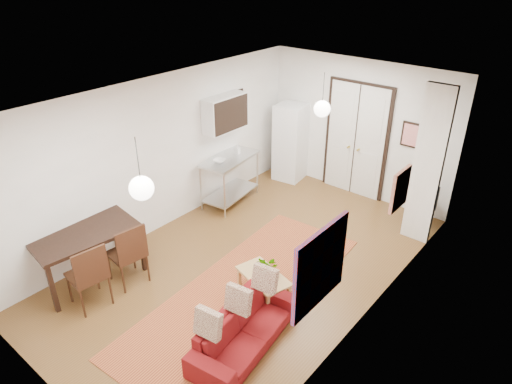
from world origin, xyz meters
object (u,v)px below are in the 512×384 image
Objects in this scene: kitchen_counter at (230,173)px; dining_chair_near at (131,245)px; dining_chair_far at (92,265)px; coffee_table at (263,278)px; sofa at (245,330)px; dining_table at (85,237)px; fridge at (290,142)px; black_side_chair at (426,198)px.

kitchen_counter is 1.29× the size of dining_chair_near.
dining_chair_far is (0.53, -3.59, -0.04)m from kitchen_counter.
coffee_table is 2.16m from dining_chair_near.
kitchen_counter is 2.94m from dining_chair_near.
kitchen_counter is 3.63m from dining_chair_far.
sofa is 1.06× the size of dining_table.
kitchen_counter reaches higher than dining_table.
kitchen_counter is at bearing -107.14° from fridge.
fridge is at bearing 86.84° from dining_table.
kitchen_counter is 0.79× the size of fridge.
black_side_chair reaches higher than dining_table.
fridge is 1.04× the size of dining_table.
sofa is 4.07m from kitchen_counter.
dining_table is at bearing -41.45° from dining_chair_near.
dining_chair_far is at bearing -138.46° from coffee_table.
coffee_table is 2.86m from dining_table.
dining_chair_near is at bearing 82.87° from sofa.
coffee_table is at bearing 124.94° from dining_chair_near.
coffee_table is 3.89m from black_side_chair.
sofa is 1.65× the size of dining_chair_near.
sofa is 1.27× the size of kitchen_counter.
coffee_table is 0.57× the size of dining_table.
dining_table is at bearing -106.57° from dining_chair_far.
dining_chair_far reaches higher than dining_table.
dining_table is at bearing -101.16° from fridge.
dining_chair_far is at bearing -24.15° from dining_table.
sofa is 2.48m from dining_chair_far.
dining_table reaches higher than coffee_table.
kitchen_counter reaches higher than coffee_table.
dining_table is 1.88× the size of black_side_chair.
coffee_table is at bearing 16.74° from sofa.
fridge is (-2.15, 3.65, 0.55)m from coffee_table.
sofa is at bearing 58.13° from black_side_chair.
kitchen_counter is at bearing 37.08° from sofa.
fridge reaches higher than dining_table.
dining_chair_near is at bearing -94.91° from fridge.
fridge is at bearing -169.74° from dining_chair_far.
black_side_chair reaches higher than coffee_table.
dining_chair_near and dining_chair_far have the same top height.
dining_table is 1.56× the size of dining_chair_near.
fridge is at bearing 21.34° from sofa.
coffee_table is at bearing 139.12° from dining_chair_far.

